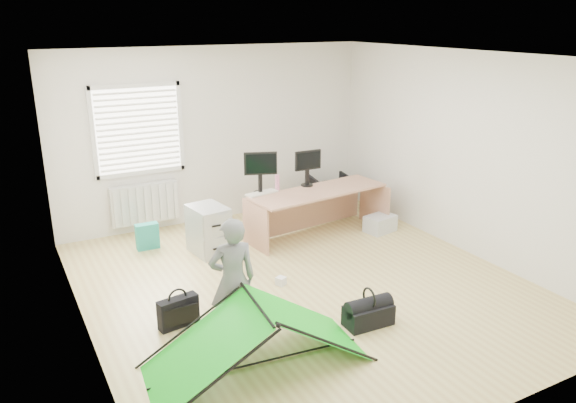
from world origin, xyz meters
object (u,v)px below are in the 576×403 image
monitor_left (260,178)px  duffel_bag (368,315)px  filing_cabinet (209,230)px  thermos (277,182)px  desk (318,213)px  storage_crate (380,224)px  person (233,280)px  kite (257,334)px  laptop_bag (178,312)px  office_chair (330,193)px  monitor_right (307,173)px

monitor_left → duffel_bag: (-0.05, -2.70, -0.82)m
filing_cabinet → duffel_bag: (0.78, -2.60, -0.22)m
thermos → duffel_bag: thermos is taller
desk → storage_crate: 0.99m
person → kite: 0.62m
monitor_left → laptop_bag: 2.64m
storage_crate → office_chair: bearing=96.0°
kite → duffel_bag: kite is taller
thermos → storage_crate: size_ratio=0.52×
filing_cabinet → monitor_left: size_ratio=1.44×
office_chair → laptop_bag: size_ratio=1.52×
laptop_bag → person: bearing=-58.9°
thermos → storage_crate: bearing=-22.4°
kite → desk: bearing=54.6°
monitor_left → monitor_right: monitor_left is taller
desk → kite: size_ratio=1.01×
filing_cabinet → monitor_left: monitor_left is taller
thermos → duffel_bag: 2.82m
thermos → storage_crate: (1.44, -0.59, -0.70)m
filing_cabinet → office_chair: 2.54m
thermos → person: size_ratio=0.18×
storage_crate → person: bearing=-151.6°
duffel_bag → person: bearing=164.3°
office_chair → kite: bearing=59.7°
monitor_right → filing_cabinet: bearing=-174.8°
person → duffel_bag: person is taller
desk → person: person is taller
filing_cabinet → duffel_bag: 2.73m
desk → thermos: bearing=143.7°
person → duffel_bag: (1.34, -0.44, -0.54)m
person → storage_crate: bearing=-143.8°
office_chair → storage_crate: (0.13, -1.20, -0.17)m
kite → person: bearing=96.7°
office_chair → filing_cabinet: bearing=27.4°
desk → duffel_bag: desk is taller
laptop_bag → duffel_bag: (1.76, -0.94, -0.05)m
filing_cabinet → office_chair: bearing=8.7°
laptop_bag → kite: bearing=-76.3°
kite → thermos: bearing=65.0°
desk → laptop_bag: 3.02m
person → storage_crate: 3.58m
desk → laptop_bag: bearing=-157.1°
kite → monitor_right: bearing=58.0°
thermos → monitor_left: bearing=-176.3°
kite → storage_crate: 3.82m
laptop_bag → filing_cabinet: bearing=50.4°
storage_crate → monitor_left: bearing=161.6°
monitor_left → desk: bearing=1.3°
monitor_left → monitor_right: (0.77, 0.01, -0.02)m
monitor_right → person: size_ratio=0.32×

